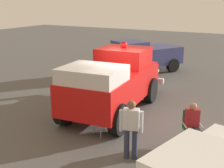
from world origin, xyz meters
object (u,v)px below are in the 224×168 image
(lawn_chair_near_truck, at_px, (191,124))
(lawn_chair_spare, at_px, (101,115))
(lawn_chair_by_car, at_px, (71,80))
(vintage_fire_truck, at_px, (114,81))
(spectator_standing, at_px, (131,126))
(parked_pickup, at_px, (142,56))
(spectator_seated, at_px, (193,123))

(lawn_chair_near_truck, height_order, lawn_chair_spare, same)
(lawn_chair_near_truck, distance_m, lawn_chair_by_car, 6.61)
(vintage_fire_truck, bearing_deg, lawn_chair_by_car, -19.96)
(spectator_standing, bearing_deg, lawn_chair_near_truck, -124.09)
(vintage_fire_truck, height_order, parked_pickup, vintage_fire_truck)
(spectator_seated, bearing_deg, parked_pickup, -57.47)
(lawn_chair_near_truck, bearing_deg, parked_pickup, -57.47)
(lawn_chair_by_car, height_order, spectator_seated, spectator_seated)
(vintage_fire_truck, distance_m, lawn_chair_spare, 2.19)
(lawn_chair_by_car, bearing_deg, spectator_standing, 140.57)
(lawn_chair_by_car, xyz_separation_m, lawn_chair_spare, (-3.44, 3.05, 0.00))
(spectator_seated, relative_size, spectator_standing, 0.77)
(lawn_chair_near_truck, bearing_deg, vintage_fire_truck, -21.78)
(lawn_chair_by_car, distance_m, spectator_standing, 6.48)
(parked_pickup, height_order, lawn_chair_near_truck, parked_pickup)
(vintage_fire_truck, xyz_separation_m, spectator_seated, (-3.41, 1.44, -0.50))
(spectator_standing, bearing_deg, lawn_chair_by_car, -39.43)
(parked_pickup, xyz_separation_m, spectator_standing, (-3.74, 9.45, -0.02))
(lawn_chair_near_truck, height_order, spectator_standing, spectator_standing)
(lawn_chair_spare, xyz_separation_m, spectator_standing, (-1.55, 1.06, 0.37))
(parked_pickup, relative_size, lawn_chair_spare, 4.94)
(lawn_chair_spare, bearing_deg, spectator_seated, -168.44)
(parked_pickup, bearing_deg, lawn_chair_by_car, 76.75)
(lawn_chair_by_car, bearing_deg, parked_pickup, -103.25)
(parked_pickup, xyz_separation_m, lawn_chair_by_car, (1.26, 5.34, -0.40))
(lawn_chair_near_truck, relative_size, lawn_chair_by_car, 1.00)
(parked_pickup, xyz_separation_m, lawn_chair_near_truck, (-4.92, 7.71, -0.40))
(parked_pickup, distance_m, spectator_seated, 9.28)
(parked_pickup, distance_m, lawn_chair_spare, 8.68)
(lawn_chair_near_truck, bearing_deg, spectator_seated, 122.42)
(lawn_chair_by_car, bearing_deg, spectator_seated, 158.38)
(parked_pickup, bearing_deg, lawn_chair_spare, 104.58)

